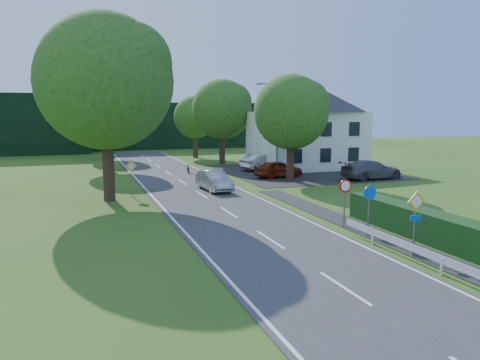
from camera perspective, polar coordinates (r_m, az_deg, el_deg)
name	(u,v)px	position (r m, az deg, el deg)	size (l,w,h in m)	color
road	(218,206)	(28.01, -2.67, -3.16)	(7.00, 80.00, 0.04)	#323234
parking_pad	(301,172)	(44.37, 7.44, 1.02)	(14.00, 16.00, 0.04)	#242427
line_edge_left	(164,209)	(27.28, -9.24, -3.52)	(0.12, 80.00, 0.01)	white
line_edge_right	(268,202)	(29.08, 3.48, -2.69)	(0.12, 80.00, 0.01)	white
line_centre	(218,205)	(28.00, -2.67, -3.11)	(0.12, 80.00, 0.01)	white
tree_main	(106,108)	(30.38, -16.01, 8.43)	(9.40, 9.40, 11.64)	#1E4F17
tree_left_far	(107,126)	(46.42, -15.86, 6.38)	(7.00, 7.00, 8.58)	#1E4F17
tree_right_far	(222,122)	(50.55, -2.22, 7.11)	(7.40, 7.40, 9.09)	#1E4F17
tree_left_back	(105,125)	(58.44, -16.09, 6.45)	(6.60, 6.60, 8.07)	#1E4F17
tree_right_back	(195,127)	(58.02, -5.49, 6.47)	(6.20, 6.20, 7.56)	#1E4F17
tree_right_mid	(291,128)	(38.02, 6.21, 6.30)	(7.00, 7.00, 8.58)	#1E4F17
treeline_right	(183,125)	(74.06, -6.95, 6.61)	(30.00, 5.00, 7.00)	black
house_white	(306,124)	(47.62, 8.08, 6.79)	(10.60, 8.40, 8.60)	white
streetlight	(276,125)	(39.65, 4.39, 6.65)	(2.03, 0.18, 8.00)	slate
sign_priority_right	(416,212)	(19.11, 20.61, -3.65)	(0.78, 0.09, 2.59)	slate
sign_roundabout	(369,201)	(21.47, 15.48, -2.48)	(0.64, 0.08, 2.37)	slate
sign_speed_limit	(345,192)	(23.09, 12.69, -1.40)	(0.64, 0.11, 2.37)	slate
sign_priority_left	(131,171)	(31.71, -13.11, 1.08)	(0.78, 0.09, 2.44)	slate
moving_car	(214,181)	(33.28, -3.18, -0.07)	(1.49, 4.28, 1.41)	#A5A5A9
motorcycle	(188,168)	(43.25, -6.34, 1.47)	(0.59, 1.68, 0.88)	black
parked_car_red	(278,169)	(40.06, 4.71, 1.35)	(1.69, 4.20, 1.43)	maroon
parked_car_silver_a	(263,162)	(45.10, 2.85, 2.23)	(1.66, 4.76, 1.57)	#A8A7AC
parked_car_grey	(371,170)	(40.38, 15.72, 1.21)	(2.19, 5.38, 1.56)	#57565B
parked_car_silver_b	(341,162)	(47.56, 12.24, 2.15)	(2.03, 4.40, 1.22)	#B7B6BE
parasol	(289,162)	(44.17, 5.99, 2.24)	(2.01, 2.04, 1.84)	#A21E0D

